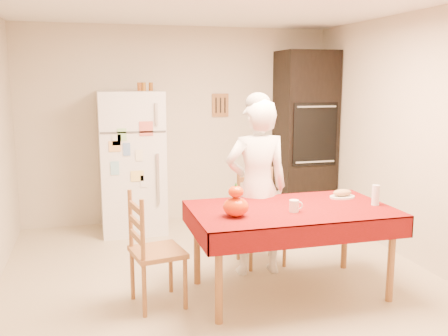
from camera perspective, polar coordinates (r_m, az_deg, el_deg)
name	(u,v)px	position (r m, az deg, el deg)	size (l,w,h in m)	color
floor	(225,284)	(4.67, 0.08, -13.08)	(4.50, 4.50, 0.00)	#C3B68D
room_shell	(225,105)	(4.30, 0.09, 7.21)	(4.02, 4.52, 2.51)	beige
refrigerator	(132,162)	(6.12, -10.49, 0.66)	(0.75, 0.74, 1.70)	white
oven_cabinet	(305,136)	(6.71, 9.23, 3.68)	(0.70, 0.62, 2.20)	black
dining_table	(291,216)	(4.31, 7.66, -5.41)	(1.70, 1.00, 0.76)	brown
chair_far	(259,213)	(5.07, 4.00, -5.14)	(0.45, 0.43, 0.95)	brown
chair_left	(150,246)	(4.12, -8.47, -8.86)	(0.47, 0.48, 0.95)	brown
seated_woman	(257,188)	(4.69, 3.79, -2.30)	(0.61, 0.40, 1.66)	white
coffee_mug	(294,206)	(4.15, 8.01, -4.32)	(0.08, 0.08, 0.10)	white
pumpkin_lower	(236,207)	(3.98, 1.36, -4.46)	(0.21, 0.21, 0.15)	#DC4305
pumpkin_upper	(236,192)	(3.95, 1.37, -2.73)	(0.12, 0.12, 0.09)	#D75F05
wine_glass	(376,195)	(4.52, 16.94, -2.97)	(0.07, 0.07, 0.18)	white
bread_plate	(342,197)	(4.72, 13.36, -3.24)	(0.24, 0.24, 0.02)	white
bread_loaf	(342,193)	(4.72, 13.38, -2.76)	(0.18, 0.10, 0.06)	#9B714C
spice_jar_left	(139,87)	(6.10, -9.65, 9.15)	(0.05, 0.05, 0.10)	brown
spice_jar_mid	(144,87)	(6.11, -9.16, 9.17)	(0.05, 0.05, 0.10)	#975F1B
spice_jar_right	(151,87)	(6.12, -8.36, 9.19)	(0.05, 0.05, 0.10)	brown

